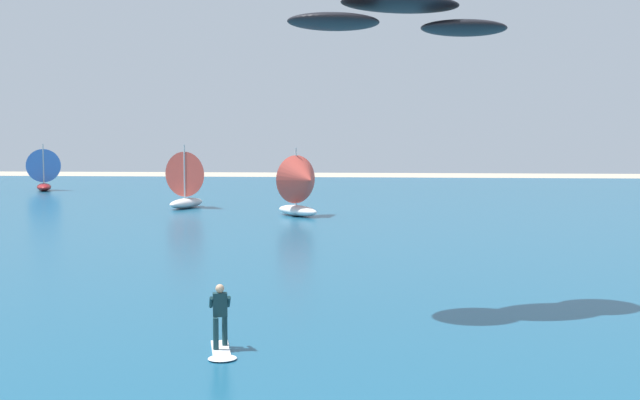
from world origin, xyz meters
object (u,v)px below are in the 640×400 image
object	(u,v)px
kitesurfer	(221,328)
kite	(401,16)
sailboat_far_left	(190,179)
sailboat_mid_left	(43,169)
sailboat_anchored_offshore	(302,185)

from	to	relation	value
kitesurfer	kite	world-z (taller)	kite
sailboat_far_left	sailboat_mid_left	xyz separation A→B (m)	(-19.38, 17.21, -0.05)
kitesurfer	sailboat_mid_left	world-z (taller)	sailboat_mid_left
kite	sailboat_anchored_offshore	distance (m)	28.76
sailboat_mid_left	sailboat_anchored_offshore	bearing A→B (deg)	-39.09
kitesurfer	sailboat_anchored_offshore	world-z (taller)	sailboat_anchored_offshore
sailboat_anchored_offshore	kite	bearing A→B (deg)	-77.85
kitesurfer	kite	bearing A→B (deg)	48.81
kite	sailboat_anchored_offshore	world-z (taller)	kite
kitesurfer	sailboat_anchored_offshore	size ratio (longest dim) A/B	0.44
kite	sailboat_far_left	bearing A→B (deg)	114.38
sailboat_anchored_offshore	kitesurfer	bearing A→B (deg)	-87.64
sailboat_far_left	sailboat_mid_left	distance (m)	25.92
kite	sailboat_mid_left	distance (m)	61.56
kite	sailboat_mid_left	size ratio (longest dim) A/B	1.59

